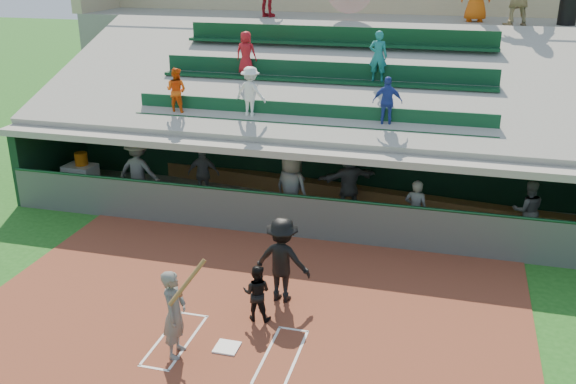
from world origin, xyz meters
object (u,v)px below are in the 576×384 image
(home_plate, at_px, (227,347))
(white_table, at_px, (81,177))
(catcher, at_px, (257,293))
(batter_at_plate, at_px, (175,313))
(trash_bin, at_px, (568,11))
(water_cooler, at_px, (81,159))

(home_plate, xyz_separation_m, white_table, (-7.00, 6.54, 0.40))
(home_plate, distance_m, catcher, 1.25)
(batter_at_plate, distance_m, white_table, 9.31)
(batter_at_plate, relative_size, trash_bin, 2.38)
(catcher, distance_m, water_cooler, 9.04)
(trash_bin, bearing_deg, batter_at_plate, -119.77)
(home_plate, height_order, water_cooler, water_cooler)
(white_table, height_order, water_cooler, water_cooler)
(batter_at_plate, xyz_separation_m, trash_bin, (7.50, 13.12, 4.15))
(catcher, relative_size, trash_bin, 1.41)
(batter_at_plate, distance_m, trash_bin, 15.68)
(water_cooler, xyz_separation_m, trash_bin, (13.64, 6.16, 4.00))
(water_cooler, height_order, trash_bin, trash_bin)
(white_table, height_order, trash_bin, trash_bin)
(batter_at_plate, bearing_deg, white_table, 131.80)
(home_plate, bearing_deg, water_cooler, 136.56)
(catcher, height_order, water_cooler, water_cooler)
(batter_at_plate, bearing_deg, trash_bin, 60.23)
(batter_at_plate, height_order, white_table, batter_at_plate)
(batter_at_plate, xyz_separation_m, white_table, (-6.20, 6.93, -0.43))
(home_plate, distance_m, white_table, 9.58)
(catcher, xyz_separation_m, water_cooler, (-7.17, 5.48, 0.41))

